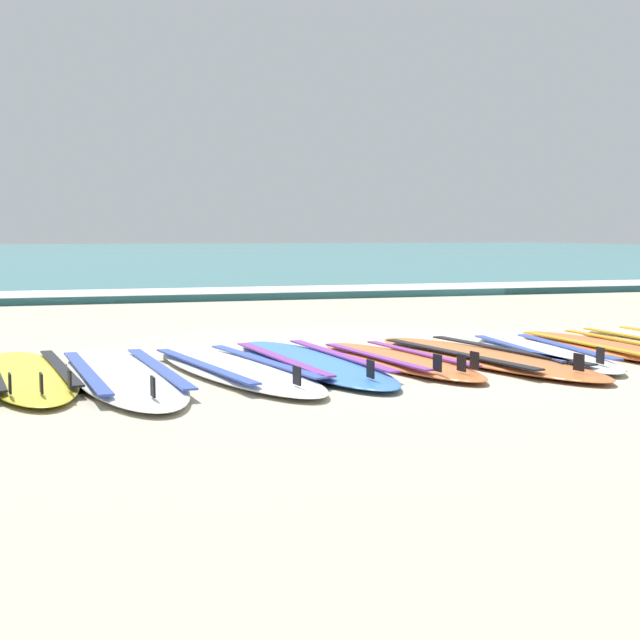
{
  "coord_description": "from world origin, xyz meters",
  "views": [
    {
      "loc": [
        -2.42,
        -6.29,
        0.94
      ],
      "look_at": [
        -0.43,
        0.37,
        0.25
      ],
      "focal_mm": 48.84,
      "sensor_mm": 36.0,
      "label": 1
    }
  ],
  "objects_px": {
    "surfboard_2": "(123,375)",
    "surfboard_4": "(310,362)",
    "surfboard_1": "(27,375)",
    "surfboard_6": "(481,356)",
    "surfboard_7": "(542,352)",
    "surfboard_5": "(397,360)",
    "surfboard_3": "(233,368)",
    "surfboard_8": "(605,347)"
  },
  "relations": [
    {
      "from": "surfboard_5",
      "to": "surfboard_6",
      "type": "xyz_separation_m",
      "value": [
        0.66,
        -0.02,
        -0.0
      ]
    },
    {
      "from": "surfboard_2",
      "to": "surfboard_5",
      "type": "relative_size",
      "value": 1.23
    },
    {
      "from": "surfboard_7",
      "to": "surfboard_1",
      "type": "bearing_deg",
      "value": -179.86
    },
    {
      "from": "surfboard_2",
      "to": "surfboard_4",
      "type": "xyz_separation_m",
      "value": [
        1.32,
        0.21,
        0.0
      ]
    },
    {
      "from": "surfboard_3",
      "to": "surfboard_4",
      "type": "distance_m",
      "value": 0.6
    },
    {
      "from": "surfboard_8",
      "to": "surfboard_5",
      "type": "bearing_deg",
      "value": -174.2
    },
    {
      "from": "surfboard_3",
      "to": "surfboard_5",
      "type": "xyz_separation_m",
      "value": [
        1.21,
        0.05,
        0.0
      ]
    },
    {
      "from": "surfboard_3",
      "to": "surfboard_8",
      "type": "bearing_deg",
      "value": 4.47
    },
    {
      "from": "surfboard_2",
      "to": "surfboard_8",
      "type": "relative_size",
      "value": 1.13
    },
    {
      "from": "surfboard_1",
      "to": "surfboard_6",
      "type": "xyz_separation_m",
      "value": [
        3.2,
        -0.09,
        -0.0
      ]
    },
    {
      "from": "surfboard_5",
      "to": "surfboard_3",
      "type": "bearing_deg",
      "value": -177.59
    },
    {
      "from": "surfboard_4",
      "to": "surfboard_1",
      "type": "bearing_deg",
      "value": -179.4
    },
    {
      "from": "surfboard_7",
      "to": "surfboard_6",
      "type": "bearing_deg",
      "value": -170.39
    },
    {
      "from": "surfboard_4",
      "to": "surfboard_5",
      "type": "distance_m",
      "value": 0.63
    },
    {
      "from": "surfboard_1",
      "to": "surfboard_2",
      "type": "distance_m",
      "value": 0.62
    },
    {
      "from": "surfboard_1",
      "to": "surfboard_4",
      "type": "relative_size",
      "value": 0.93
    },
    {
      "from": "surfboard_1",
      "to": "surfboard_2",
      "type": "height_order",
      "value": "same"
    },
    {
      "from": "surfboard_1",
      "to": "surfboard_4",
      "type": "xyz_separation_m",
      "value": [
        1.91,
        0.02,
        -0.0
      ]
    },
    {
      "from": "surfboard_4",
      "to": "surfboard_6",
      "type": "height_order",
      "value": "same"
    },
    {
      "from": "surfboard_6",
      "to": "surfboard_7",
      "type": "bearing_deg",
      "value": 9.61
    },
    {
      "from": "surfboard_2",
      "to": "surfboard_6",
      "type": "xyz_separation_m",
      "value": [
        2.61,
        0.1,
        0.0
      ]
    },
    {
      "from": "surfboard_4",
      "to": "surfboard_7",
      "type": "relative_size",
      "value": 1.15
    },
    {
      "from": "surfboard_6",
      "to": "surfboard_1",
      "type": "bearing_deg",
      "value": 178.46
    },
    {
      "from": "surfboard_6",
      "to": "surfboard_2",
      "type": "bearing_deg",
      "value": -177.75
    },
    {
      "from": "surfboard_2",
      "to": "surfboard_3",
      "type": "relative_size",
      "value": 1.04
    },
    {
      "from": "surfboard_3",
      "to": "surfboard_6",
      "type": "xyz_separation_m",
      "value": [
        1.87,
        0.03,
        -0.0
      ]
    },
    {
      "from": "surfboard_3",
      "to": "surfboard_7",
      "type": "bearing_deg",
      "value": 3.06
    },
    {
      "from": "surfboard_2",
      "to": "surfboard_3",
      "type": "xyz_separation_m",
      "value": [
        0.74,
        0.07,
        0.0
      ]
    },
    {
      "from": "surfboard_2",
      "to": "surfboard_7",
      "type": "xyz_separation_m",
      "value": [
        3.17,
        0.2,
        0.0
      ]
    },
    {
      "from": "surfboard_6",
      "to": "surfboard_8",
      "type": "xyz_separation_m",
      "value": [
        1.2,
        0.21,
        0.0
      ]
    },
    {
      "from": "surfboard_2",
      "to": "surfboard_4",
      "type": "bearing_deg",
      "value": 9.01
    },
    {
      "from": "surfboard_2",
      "to": "surfboard_7",
      "type": "relative_size",
      "value": 1.18
    },
    {
      "from": "surfboard_3",
      "to": "surfboard_5",
      "type": "height_order",
      "value": "same"
    },
    {
      "from": "surfboard_1",
      "to": "surfboard_7",
      "type": "xyz_separation_m",
      "value": [
        3.76,
        0.01,
        -0.0
      ]
    },
    {
      "from": "surfboard_4",
      "to": "surfboard_6",
      "type": "xyz_separation_m",
      "value": [
        1.29,
        -0.11,
        -0.0
      ]
    },
    {
      "from": "surfboard_1",
      "to": "surfboard_3",
      "type": "xyz_separation_m",
      "value": [
        1.33,
        -0.12,
        -0.0
      ]
    },
    {
      "from": "surfboard_4",
      "to": "surfboard_2",
      "type": "bearing_deg",
      "value": -170.99
    },
    {
      "from": "surfboard_2",
      "to": "surfboard_4",
      "type": "relative_size",
      "value": 1.03
    },
    {
      "from": "surfboard_1",
      "to": "surfboard_6",
      "type": "height_order",
      "value": "same"
    },
    {
      "from": "surfboard_1",
      "to": "surfboard_2",
      "type": "relative_size",
      "value": 0.91
    },
    {
      "from": "surfboard_2",
      "to": "surfboard_6",
      "type": "bearing_deg",
      "value": 2.25
    },
    {
      "from": "surfboard_3",
      "to": "surfboard_2",
      "type": "bearing_deg",
      "value": -174.76
    }
  ]
}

